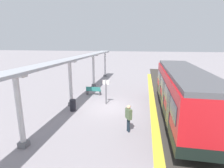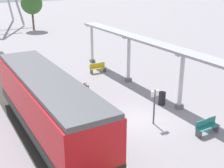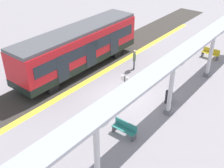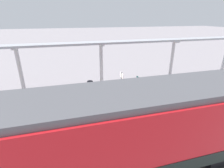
# 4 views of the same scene
# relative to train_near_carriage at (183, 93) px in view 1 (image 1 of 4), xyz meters

# --- Properties ---
(ground_plane) EXTENTS (176.00, 176.00, 0.00)m
(ground_plane) POSITION_rel_train_near_carriage_xyz_m (5.34, -1.04, -1.83)
(ground_plane) COLOR gray
(tactile_edge_strip) EXTENTS (0.51, 33.02, 0.01)m
(tactile_edge_strip) POSITION_rel_train_near_carriage_xyz_m (1.85, -1.04, -1.82)
(tactile_edge_strip) COLOR yellow
(tactile_edge_strip) RESTS_ON ground
(trackbed) EXTENTS (3.20, 45.02, 0.01)m
(trackbed) POSITION_rel_train_near_carriage_xyz_m (-0.01, -1.04, -1.82)
(trackbed) COLOR #38332D
(trackbed) RESTS_ON ground
(train_near_carriage) EXTENTS (2.65, 11.67, 3.48)m
(train_near_carriage) POSITION_rel_train_near_carriage_xyz_m (0.00, 0.00, 0.00)
(train_near_carriage) COLOR red
(train_near_carriage) RESTS_ON ground
(canopy_pillar_nearest) EXTENTS (1.10, 0.44, 3.80)m
(canopy_pillar_nearest) POSITION_rel_train_near_carriage_xyz_m (8.65, -14.05, 0.10)
(canopy_pillar_nearest) COLOR slate
(canopy_pillar_nearest) RESTS_ON ground
(canopy_pillar_second) EXTENTS (1.10, 0.44, 3.80)m
(canopy_pillar_second) POSITION_rel_train_near_carriage_xyz_m (8.65, -7.72, 0.10)
(canopy_pillar_second) COLOR slate
(canopy_pillar_second) RESTS_ON ground
(canopy_pillar_third) EXTENTS (1.10, 0.44, 3.80)m
(canopy_pillar_third) POSITION_rel_train_near_carriage_xyz_m (8.65, -0.93, 0.10)
(canopy_pillar_third) COLOR slate
(canopy_pillar_third) RESTS_ON ground
(canopy_pillar_fourth) EXTENTS (1.10, 0.44, 3.80)m
(canopy_pillar_fourth) POSITION_rel_train_near_carriage_xyz_m (8.65, 5.30, 0.10)
(canopy_pillar_fourth) COLOR slate
(canopy_pillar_fourth) RESTS_ON ground
(canopy_beam) EXTENTS (1.20, 26.87, 0.16)m
(canopy_beam) POSITION_rel_train_near_carriage_xyz_m (8.65, -1.02, 2.05)
(canopy_beam) COLOR #A8AAB2
(canopy_beam) RESTS_ON canopy_pillar_nearest
(bench_mid_platform) EXTENTS (1.50, 0.44, 0.86)m
(bench_mid_platform) POSITION_rel_train_near_carriage_xyz_m (7.68, -4.25, -1.38)
(bench_mid_platform) COLOR #2B7C73
(bench_mid_platform) RESTS_ON ground
(trash_bin) EXTENTS (0.48, 0.48, 0.90)m
(trash_bin) POSITION_rel_train_near_carriage_xyz_m (8.07, 0.17, -1.38)
(trash_bin) COLOR black
(trash_bin) RESTS_ON ground
(platform_info_sign) EXTENTS (0.56, 0.10, 2.20)m
(platform_info_sign) POSITION_rel_train_near_carriage_xyz_m (5.84, -1.80, -0.50)
(platform_info_sign) COLOR #4C4C51
(platform_info_sign) RESTS_ON ground
(passenger_waiting_near_edge) EXTENTS (0.45, 0.53, 1.69)m
(passenger_waiting_near_edge) POSITION_rel_train_near_carriage_xyz_m (3.49, 2.73, -0.77)
(passenger_waiting_near_edge) COLOR #1A2732
(passenger_waiting_near_edge) RESTS_ON ground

